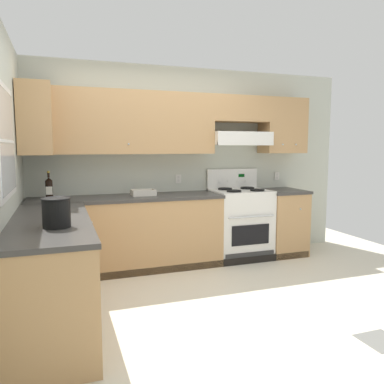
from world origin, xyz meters
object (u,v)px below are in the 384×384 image
(stove, at_px, (240,223))
(bowl, at_px, (143,193))
(bucket, at_px, (56,212))
(wine_bottle, at_px, (49,188))

(stove, distance_m, bowl, 1.40)
(bowl, distance_m, bucket, 1.93)
(wine_bottle, height_order, bucket, wine_bottle)
(stove, xyz_separation_m, bowl, (-1.32, 0.03, 0.46))
(wine_bottle, bearing_deg, bowl, -1.52)
(bucket, bearing_deg, stove, 34.76)
(bowl, xyz_separation_m, bucket, (-1.00, -1.65, 0.09))
(wine_bottle, xyz_separation_m, bucket, (0.09, -1.68, -0.01))
(wine_bottle, relative_size, bowl, 1.12)
(stove, relative_size, bowl, 4.15)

